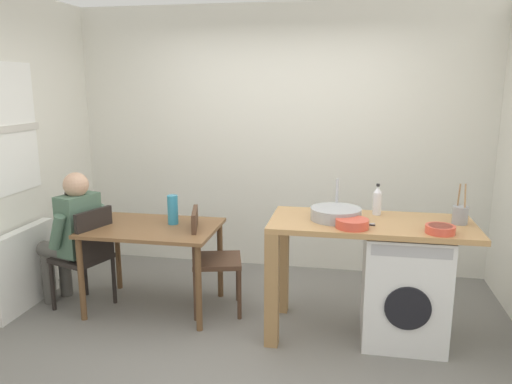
{
  "coord_description": "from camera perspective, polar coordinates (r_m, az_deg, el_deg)",
  "views": [
    {
      "loc": [
        0.71,
        -3.3,
        1.92
      ],
      "look_at": [
        0.0,
        0.45,
        1.08
      ],
      "focal_mm": 34.65,
      "sensor_mm": 36.0,
      "label": 1
    }
  ],
  "objects": [
    {
      "name": "colander",
      "position": [
        3.61,
        20.49,
        -4.01
      ],
      "size": [
        0.2,
        0.2,
        0.06
      ],
      "color": "#D84C38",
      "rests_on": "kitchen_counter"
    },
    {
      "name": "tap",
      "position": [
        3.91,
        9.32,
        -0.48
      ],
      "size": [
        0.02,
        0.02,
        0.28
      ],
      "primitive_type": "cylinder",
      "color": "#B2B2B7",
      "rests_on": "kitchen_counter"
    },
    {
      "name": "mixing_bowl",
      "position": [
        3.57,
        11.04,
        -3.52
      ],
      "size": [
        0.24,
        0.24,
        0.06
      ],
      "color": "#D84C38",
      "rests_on": "kitchen_counter"
    },
    {
      "name": "utensil_crock",
      "position": [
        3.89,
        22.5,
        -2.43
      ],
      "size": [
        0.11,
        0.11,
        0.3
      ],
      "color": "gray",
      "rests_on": "kitchen_counter"
    },
    {
      "name": "washing_machine",
      "position": [
        3.95,
        16.68,
        -10.31
      ],
      "size": [
        0.6,
        0.61,
        0.86
      ],
      "color": "white",
      "rests_on": "ground_plane"
    },
    {
      "name": "sink_basin",
      "position": [
        3.76,
        9.2,
        -2.5
      ],
      "size": [
        0.38,
        0.38,
        0.09
      ],
      "primitive_type": "cylinder",
      "color": "#9EA0A5",
      "rests_on": "kitchen_counter"
    },
    {
      "name": "kitchen_counter",
      "position": [
        3.82,
        9.87,
        -5.48
      ],
      "size": [
        1.5,
        0.68,
        0.92
      ],
      "color": "tan",
      "rests_on": "ground_plane"
    },
    {
      "name": "ground_plane",
      "position": [
        3.89,
        -1.33,
        -17.23
      ],
      "size": [
        5.46,
        5.46,
        0.0
      ],
      "primitive_type": "plane",
      "color": "slate"
    },
    {
      "name": "wall_back",
      "position": [
        5.14,
        2.67,
        5.99
      ],
      "size": [
        4.6,
        0.1,
        2.7
      ],
      "primitive_type": "cube",
      "color": "silver",
      "rests_on": "ground_plane"
    },
    {
      "name": "bottle_tall_green",
      "position": [
        3.95,
        13.82,
        -0.99
      ],
      "size": [
        0.07,
        0.07,
        0.25
      ],
      "color": "silver",
      "rests_on": "kitchen_counter"
    },
    {
      "name": "vase",
      "position": [
        4.29,
        -9.59,
        -2.03
      ],
      "size": [
        0.09,
        0.09,
        0.25
      ],
      "primitive_type": "cylinder",
      "color": "teal",
      "rests_on": "dining_table"
    },
    {
      "name": "dining_table",
      "position": [
        4.31,
        -11.82,
        -5.11
      ],
      "size": [
        1.1,
        0.76,
        0.74
      ],
      "color": "brown",
      "rests_on": "ground_plane"
    },
    {
      "name": "seated_person",
      "position": [
        4.55,
        -20.4,
        -4.34
      ],
      "size": [
        0.56,
        0.54,
        1.2
      ],
      "rotation": [
        0.0,
        0.0,
        1.25
      ],
      "color": "#595651",
      "rests_on": "ground_plane"
    },
    {
      "name": "scissors",
      "position": [
        3.68,
        12.45,
        -3.64
      ],
      "size": [
        0.15,
        0.06,
        0.01
      ],
      "color": "#B2B2B7",
      "rests_on": "kitchen_counter"
    },
    {
      "name": "chair_person_seat",
      "position": [
        4.48,
        -18.89,
        -6.67
      ],
      "size": [
        0.51,
        0.51,
        0.9
      ],
      "rotation": [
        0.0,
        0.0,
        1.25
      ],
      "color": "black",
      "rests_on": "ground_plane"
    },
    {
      "name": "chair_opposite",
      "position": [
        4.23,
        -5.52,
        -7.19
      ],
      "size": [
        0.49,
        0.49,
        0.9
      ],
      "rotation": [
        0.0,
        0.0,
        -1.32
      ],
      "color": "#4C3323",
      "rests_on": "ground_plane"
    },
    {
      "name": "radiator",
      "position": [
        4.79,
        -25.17,
        -8.0
      ],
      "size": [
        0.1,
        0.8,
        0.7
      ],
      "primitive_type": "cube",
      "color": "white",
      "rests_on": "ground_plane"
    }
  ]
}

